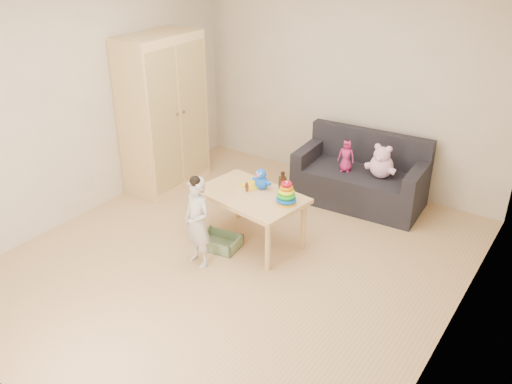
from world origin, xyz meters
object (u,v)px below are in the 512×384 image
Objects in this scene: wardrobe at (163,113)px; play_table at (251,218)px; toddler at (197,224)px; sofa at (359,187)px.

wardrobe reaches higher than play_table.
play_table is at bearing 85.93° from toddler.
toddler is (1.47, -1.17, -0.48)m from wardrobe.
toddler reaches higher than sofa.
sofa is (2.20, 0.86, -0.72)m from wardrobe.
sofa is 1.52m from play_table.
play_table reaches higher than sofa.
toddler is (-0.73, -2.02, 0.24)m from sofa.
play_table is (1.66, -0.56, -0.65)m from wardrobe.
toddler is (-0.19, -0.61, 0.16)m from play_table.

